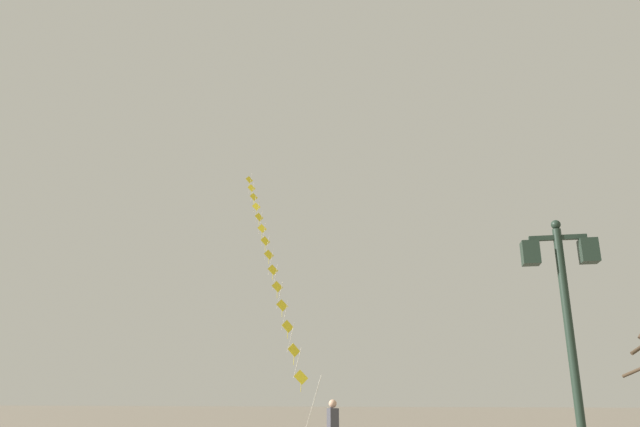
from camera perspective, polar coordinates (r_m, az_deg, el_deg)
The scene contains 2 objects.
twin_lantern_lamp_post at distance 10.42m, azimuth 23.01°, elevation -8.22°, with size 1.21×0.28×4.68m.
kite_train at distance 27.90m, azimuth -5.04°, elevation -4.10°, with size 7.80×16.27×15.32m.
Camera 1 is at (-0.16, -1.22, 1.82)m, focal length 32.57 mm.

